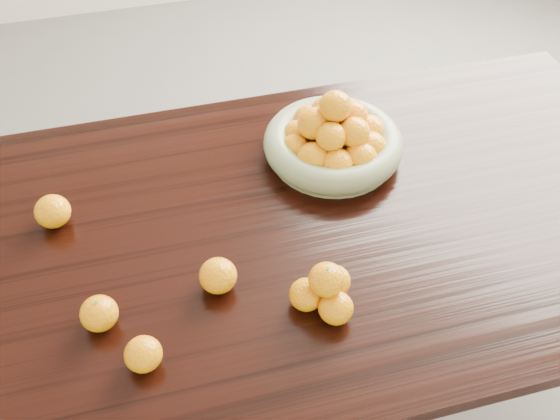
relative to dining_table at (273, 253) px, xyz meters
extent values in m
plane|color=#585553|center=(0.00, 0.00, -0.66)|extent=(5.00, 5.00, 0.00)
cube|color=black|center=(0.00, 0.00, 0.07)|extent=(2.00, 1.00, 0.04)
cube|color=black|center=(0.93, 0.43, -0.31)|extent=(0.08, 0.08, 0.71)
cylinder|color=gray|center=(0.21, 0.21, 0.10)|extent=(0.32, 0.32, 0.02)
torus|color=gray|center=(0.21, 0.21, 0.13)|extent=(0.35, 0.35, 0.07)
ellipsoid|color=#FF9F07|center=(0.30, 0.21, 0.14)|extent=(0.09, 0.09, 0.08)
ellipsoid|color=#FF9F07|center=(0.28, 0.27, 0.14)|extent=(0.08, 0.08, 0.07)
ellipsoid|color=#FF9F07|center=(0.24, 0.30, 0.14)|extent=(0.08, 0.08, 0.08)
ellipsoid|color=#FF9F07|center=(0.17, 0.30, 0.14)|extent=(0.08, 0.08, 0.07)
ellipsoid|color=#FF9F07|center=(0.13, 0.25, 0.14)|extent=(0.07, 0.07, 0.07)
ellipsoid|color=#FF9F07|center=(0.11, 0.20, 0.14)|extent=(0.07, 0.07, 0.07)
ellipsoid|color=#FF9F07|center=(0.14, 0.15, 0.14)|extent=(0.08, 0.08, 0.08)
ellipsoid|color=#FF9F07|center=(0.19, 0.11, 0.14)|extent=(0.08, 0.08, 0.08)
ellipsoid|color=#FF9F07|center=(0.25, 0.12, 0.14)|extent=(0.08, 0.08, 0.08)
ellipsoid|color=#FF9F07|center=(0.28, 0.15, 0.14)|extent=(0.09, 0.09, 0.08)
ellipsoid|color=#FF9F07|center=(0.21, 0.20, 0.14)|extent=(0.08, 0.08, 0.07)
ellipsoid|color=#FF9F07|center=(0.26, 0.22, 0.20)|extent=(0.08, 0.08, 0.07)
ellipsoid|color=#FF9F07|center=(0.20, 0.26, 0.19)|extent=(0.08, 0.08, 0.07)
ellipsoid|color=#FF9F07|center=(0.16, 0.22, 0.19)|extent=(0.09, 0.09, 0.08)
ellipsoid|color=#FF9F07|center=(0.18, 0.16, 0.20)|extent=(0.07, 0.07, 0.07)
ellipsoid|color=#FF9F07|center=(0.24, 0.16, 0.19)|extent=(0.08, 0.08, 0.07)
ellipsoid|color=#FF9F07|center=(0.21, 0.21, 0.24)|extent=(0.08, 0.08, 0.08)
ellipsoid|color=#FF9F07|center=(0.06, -0.26, 0.12)|extent=(0.07, 0.07, 0.07)
ellipsoid|color=#FF9F07|center=(0.08, -0.20, 0.12)|extent=(0.07, 0.07, 0.07)
ellipsoid|color=#FF9F07|center=(0.01, -0.22, 0.12)|extent=(0.07, 0.07, 0.07)
ellipsoid|color=#FF9F07|center=(0.05, -0.23, 0.17)|extent=(0.07, 0.07, 0.07)
ellipsoid|color=#FF9F07|center=(-0.39, -0.16, 0.12)|extent=(0.08, 0.08, 0.07)
ellipsoid|color=#FF9F07|center=(-0.32, -0.27, 0.12)|extent=(0.07, 0.07, 0.07)
ellipsoid|color=#FF9F07|center=(-0.15, -0.13, 0.13)|extent=(0.08, 0.08, 0.07)
ellipsoid|color=#FF9F07|center=(-0.48, 0.14, 0.13)|extent=(0.08, 0.08, 0.08)
camera|label=1|loc=(-0.22, -0.92, 1.16)|focal=40.00mm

